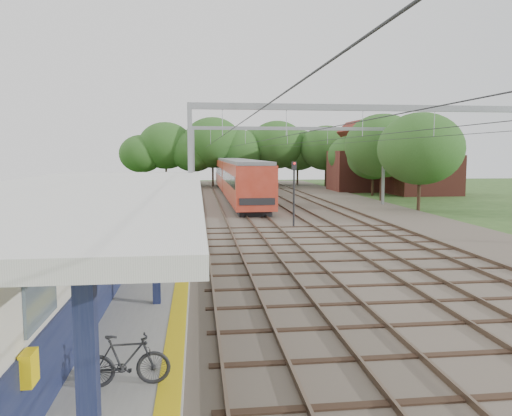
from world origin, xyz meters
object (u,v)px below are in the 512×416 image
signal_post (294,187)px  person (161,243)px  train (236,176)px  bicycle (126,360)px

signal_post → person: bearing=-129.6°
person → signal_post: size_ratio=0.50×
train → signal_post: bearing=-85.4°
person → bicycle: size_ratio=1.25×
bicycle → signal_post: (7.41, 21.66, 1.74)m
person → signal_post: bearing=-103.0°
person → train: size_ratio=0.05×
person → signal_post: (7.39, 12.42, 1.20)m
person → train: 35.76m
train → signal_post: signal_post is taller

